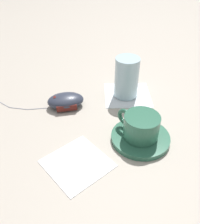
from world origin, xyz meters
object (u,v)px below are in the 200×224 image
at_px(coffee_cup, 141,126).
at_px(computer_mouse, 66,101).
at_px(saucer, 140,138).
at_px(drinking_glass, 127,77).

bearing_deg(coffee_cup, computer_mouse, -65.05).
distance_m(coffee_cup, computer_mouse, 0.23).
relative_size(saucer, computer_mouse, 1.19).
xyz_separation_m(saucer, drinking_glass, (-0.08, -0.17, 0.05)).
bearing_deg(drinking_glass, computer_mouse, -12.19).
xyz_separation_m(computer_mouse, drinking_glass, (-0.17, 0.04, 0.04)).
bearing_deg(computer_mouse, coffee_cup, 114.95).
distance_m(saucer, drinking_glass, 0.20).
bearing_deg(computer_mouse, saucer, 114.78).
xyz_separation_m(saucer, computer_mouse, (0.10, -0.21, 0.01)).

